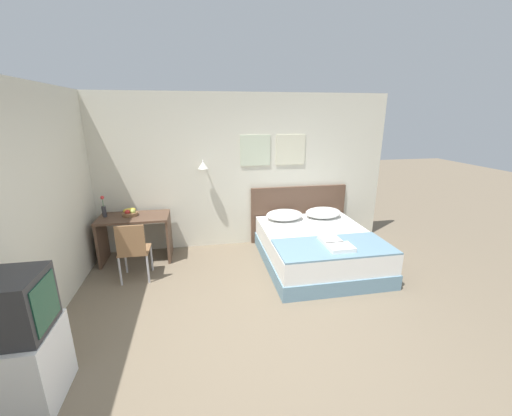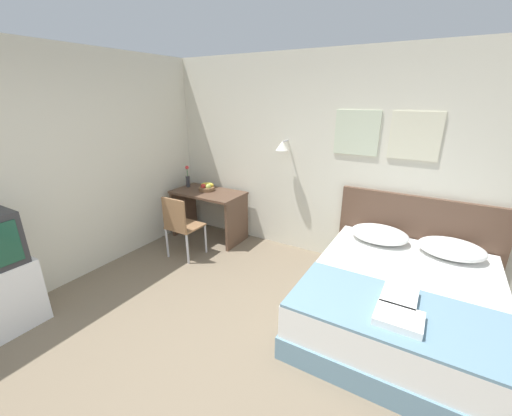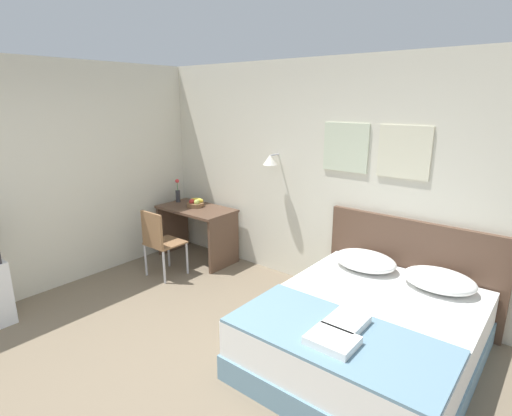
{
  "view_description": "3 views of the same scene",
  "coord_description": "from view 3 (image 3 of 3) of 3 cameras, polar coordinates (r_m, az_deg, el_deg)",
  "views": [
    {
      "loc": [
        -0.63,
        -2.74,
        2.32
      ],
      "look_at": [
        0.11,
        1.27,
        1.08
      ],
      "focal_mm": 22.0,
      "sensor_mm": 36.0,
      "label": 1
    },
    {
      "loc": [
        1.25,
        -1.29,
        2.12
      ],
      "look_at": [
        -0.58,
        1.82,
        0.82
      ],
      "focal_mm": 22.0,
      "sensor_mm": 36.0,
      "label": 2
    },
    {
      "loc": [
        2.32,
        -1.37,
        2.21
      ],
      "look_at": [
        -0.32,
        1.89,
        1.06
      ],
      "focal_mm": 28.0,
      "sensor_mm": 36.0,
      "label": 3
    }
  ],
  "objects": [
    {
      "name": "desk_chair",
      "position": [
        5.15,
        -13.69,
        -4.33
      ],
      "size": [
        0.41,
        0.41,
        0.88
      ],
      "color": "#8E6642",
      "rests_on": "ground_plane"
    },
    {
      "name": "folded_towel_near_foot",
      "position": [
        3.2,
        12.77,
        -15.64
      ],
      "size": [
        0.26,
        0.32,
        0.06
      ],
      "color": "white",
      "rests_on": "throw_blanket"
    },
    {
      "name": "pillow_left",
      "position": [
        4.25,
        15.28,
        -7.27
      ],
      "size": [
        0.64,
        0.47,
        0.17
      ],
      "color": "white",
      "rests_on": "bed"
    },
    {
      "name": "throw_blanket",
      "position": [
        3.12,
        11.47,
        -17.37
      ],
      "size": [
        1.62,
        0.79,
        0.02
      ],
      "color": "#66899E",
      "rests_on": "bed"
    },
    {
      "name": "fruit_bowl",
      "position": [
        5.64,
        -8.64,
        0.67
      ],
      "size": [
        0.24,
        0.24,
        0.11
      ],
      "color": "brown",
      "rests_on": "desk"
    },
    {
      "name": "flower_vase",
      "position": [
        5.91,
        -11.11,
        2.08
      ],
      "size": [
        0.07,
        0.07,
        0.34
      ],
      "color": "#333338",
      "rests_on": "desk"
    },
    {
      "name": "folded_towel_mid_bed",
      "position": [
        2.98,
        10.82,
        -18.08
      ],
      "size": [
        0.34,
        0.27,
        0.06
      ],
      "color": "white",
      "rests_on": "throw_blanket"
    },
    {
      "name": "pillow_right",
      "position": [
        4.05,
        24.69,
        -9.34
      ],
      "size": [
        0.64,
        0.47,
        0.17
      ],
      "color": "white",
      "rests_on": "bed"
    },
    {
      "name": "bed",
      "position": [
        3.71,
        15.54,
        -16.96
      ],
      "size": [
        1.67,
        1.97,
        0.53
      ],
      "color": "#66899E",
      "rests_on": "ground_plane"
    },
    {
      "name": "desk",
      "position": [
        5.65,
        -8.46,
        -2.26
      ],
      "size": [
        1.08,
        0.6,
        0.75
      ],
      "color": "brown",
      "rests_on": "ground_plane"
    },
    {
      "name": "headboard",
      "position": [
        4.45,
        21.12,
        -8.07
      ],
      "size": [
        1.79,
        0.06,
        1.04
      ],
      "color": "brown",
      "rests_on": "ground_plane"
    },
    {
      "name": "wall_back",
      "position": [
        4.71,
        8.88,
        4.43
      ],
      "size": [
        5.47,
        0.31,
        2.65
      ],
      "color": "beige",
      "rests_on": "ground_plane"
    },
    {
      "name": "ground_plane",
      "position": [
        3.48,
        -17.34,
        -24.85
      ],
      "size": [
        24.0,
        24.0,
        0.0
      ],
      "primitive_type": "plane",
      "color": "#756651"
    }
  ]
}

